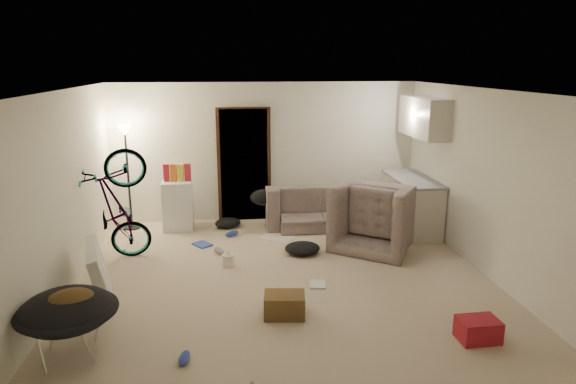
{
  "coord_description": "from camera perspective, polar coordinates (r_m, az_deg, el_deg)",
  "views": [
    {
      "loc": [
        -0.73,
        -6.21,
        2.83
      ],
      "look_at": [
        0.11,
        0.6,
        1.09
      ],
      "focal_mm": 32.0,
      "sensor_mm": 36.0,
      "label": 1
    }
  ],
  "objects": [
    {
      "name": "floor",
      "position": [
        6.87,
        -0.32,
        -10.23
      ],
      "size": [
        5.5,
        6.0,
        0.02
      ],
      "primitive_type": "cube",
      "color": "beige",
      "rests_on": "ground"
    },
    {
      "name": "ceiling",
      "position": [
        6.26,
        -0.35,
        11.27
      ],
      "size": [
        5.5,
        6.0,
        0.02
      ],
      "primitive_type": "cube",
      "color": "white",
      "rests_on": "wall_back"
    },
    {
      "name": "wall_back",
      "position": [
        9.38,
        -2.49,
        4.48
      ],
      "size": [
        5.5,
        0.02,
        2.5
      ],
      "primitive_type": "cube",
      "color": "white",
      "rests_on": "floor"
    },
    {
      "name": "wall_front",
      "position": [
        3.64,
        5.34,
        -11.54
      ],
      "size": [
        5.5,
        0.02,
        2.5
      ],
      "primitive_type": "cube",
      "color": "white",
      "rests_on": "floor"
    },
    {
      "name": "wall_left",
      "position": [
        6.72,
        -24.4,
        -0.69
      ],
      "size": [
        0.02,
        6.0,
        2.5
      ],
      "primitive_type": "cube",
      "color": "white",
      "rests_on": "floor"
    },
    {
      "name": "wall_right",
      "position": [
        7.3,
        21.73,
        0.67
      ],
      "size": [
        0.02,
        6.0,
        2.5
      ],
      "primitive_type": "cube",
      "color": "white",
      "rests_on": "floor"
    },
    {
      "name": "doorway",
      "position": [
        9.36,
        -4.9,
        2.99
      ],
      "size": [
        0.85,
        0.1,
        2.04
      ],
      "primitive_type": "cube",
      "color": "black",
      "rests_on": "floor"
    },
    {
      "name": "door_trim",
      "position": [
        9.33,
        -4.89,
        2.96
      ],
      "size": [
        0.97,
        0.04,
        2.1
      ],
      "primitive_type": "cube",
      "color": "#381E13",
      "rests_on": "floor"
    },
    {
      "name": "floor_lamp",
      "position": [
        9.15,
        -17.51,
        3.94
      ],
      "size": [
        0.28,
        0.28,
        1.81
      ],
      "color": "black",
      "rests_on": "floor"
    },
    {
      "name": "kitchen_counter",
      "position": [
        9.12,
        13.51,
        -1.41
      ],
      "size": [
        0.6,
        1.5,
        0.88
      ],
      "primitive_type": "cube",
      "color": "beige",
      "rests_on": "floor"
    },
    {
      "name": "counter_top",
      "position": [
        9.01,
        13.67,
        1.41
      ],
      "size": [
        0.64,
        1.54,
        0.04
      ],
      "primitive_type": "cube",
      "color": "gray",
      "rests_on": "kitchen_counter"
    },
    {
      "name": "kitchen_uppers",
      "position": [
        8.89,
        14.86,
        8.04
      ],
      "size": [
        0.38,
        1.4,
        0.65
      ],
      "primitive_type": "cube",
      "color": "beige",
      "rests_on": "wall_right"
    },
    {
      "name": "sofa",
      "position": [
        9.17,
        3.49,
        -1.96
      ],
      "size": [
        1.93,
        0.76,
        0.56
      ],
      "primitive_type": "imported",
      "rotation": [
        0.0,
        0.0,
        3.14
      ],
      "color": "#353B34",
      "rests_on": "floor"
    },
    {
      "name": "armchair",
      "position": [
        8.27,
        10.17,
        -3.25
      ],
      "size": [
        1.56,
        1.53,
        0.77
      ],
      "primitive_type": "imported",
      "rotation": [
        0.0,
        0.0,
        2.51
      ],
      "color": "#353B34",
      "rests_on": "floor"
    },
    {
      "name": "bicycle",
      "position": [
        7.87,
        -18.25,
        -4.16
      ],
      "size": [
        1.8,
        1.0,
        0.99
      ],
      "primitive_type": "imported",
      "rotation": [
        0.0,
        -0.17,
        1.72
      ],
      "color": "black",
      "rests_on": "floor"
    },
    {
      "name": "mini_fridge",
      "position": [
        9.12,
        -12.11,
        -1.41
      ],
      "size": [
        0.5,
        0.5,
        0.85
      ],
      "primitive_type": "cube",
      "rotation": [
        0.0,
        0.0,
        0.01
      ],
      "color": "white",
      "rests_on": "floor"
    },
    {
      "name": "snack_box_0",
      "position": [
        9.01,
        -13.37,
        2.08
      ],
      "size": [
        0.11,
        0.09,
        0.3
      ],
      "primitive_type": "cube",
      "rotation": [
        0.0,
        0.0,
        0.24
      ],
      "color": "maroon",
      "rests_on": "mini_fridge"
    },
    {
      "name": "snack_box_1",
      "position": [
        8.99,
        -12.61,
        2.11
      ],
      "size": [
        0.11,
        0.09,
        0.3
      ],
      "primitive_type": "cube",
      "rotation": [
        0.0,
        0.0,
        -0.21
      ],
      "color": "#CA5F19",
      "rests_on": "mini_fridge"
    },
    {
      "name": "snack_box_2",
      "position": [
        8.98,
        -11.85,
        2.13
      ],
      "size": [
        0.11,
        0.08,
        0.3
      ],
      "primitive_type": "cube",
      "rotation": [
        0.0,
        0.0,
        -0.13
      ],
      "color": "yellow",
      "rests_on": "mini_fridge"
    },
    {
      "name": "snack_box_3",
      "position": [
        8.97,
        -11.09,
        2.16
      ],
      "size": [
        0.11,
        0.09,
        0.3
      ],
      "primitive_type": "cube",
      "rotation": [
        0.0,
        0.0,
        -0.18
      ],
      "color": "maroon",
      "rests_on": "mini_fridge"
    },
    {
      "name": "saucer_chair",
      "position": [
        5.56,
        -23.26,
        -12.85
      ],
      "size": [
        0.97,
        0.97,
        0.69
      ],
      "color": "silver",
      "rests_on": "floor"
    },
    {
      "name": "hoodie",
      "position": [
        5.44,
        -23.04,
        -11.11
      ],
      "size": [
        0.61,
        0.57,
        0.22
      ],
      "primitive_type": "ellipsoid",
      "rotation": [
        0.0,
        0.0,
        0.45
      ],
      "color": "#4F361B",
      "rests_on": "saucer_chair"
    },
    {
      "name": "sofa_drape",
      "position": [
        8.98,
        -2.46,
        -0.59
      ],
      "size": [
        0.61,
        0.52,
        0.28
      ],
      "primitive_type": "ellipsoid",
      "rotation": [
        0.0,
        0.0,
        0.11
      ],
      "color": "black",
      "rests_on": "sofa"
    },
    {
      "name": "tv_box",
      "position": [
        6.73,
        -20.22,
        -8.44
      ],
      "size": [
        0.5,
        1.07,
        0.69
      ],
      "primitive_type": "cube",
      "rotation": [
        0.0,
        -0.21,
        0.24
      ],
      "color": "silver",
      "rests_on": "floor"
    },
    {
      "name": "drink_case_a",
      "position": [
        6.02,
        -0.39,
        -12.44
      ],
      "size": [
        0.5,
        0.38,
        0.27
      ],
      "primitive_type": "cube",
      "rotation": [
        0.0,
        0.0,
        -0.12
      ],
      "color": "brown",
      "rests_on": "floor"
    },
    {
      "name": "drink_case_b",
      "position": [
        5.89,
        20.37,
        -14.14
      ],
      "size": [
        0.42,
        0.31,
        0.24
      ],
      "primitive_type": "cube",
      "rotation": [
        0.0,
        0.0,
        0.02
      ],
      "color": "maroon",
      "rests_on": "floor"
    },
    {
      "name": "juicer",
      "position": [
        7.43,
        -6.68,
        -7.45
      ],
      "size": [
        0.17,
        0.17,
        0.25
      ],
      "color": "white",
      "rests_on": "floor"
    },
    {
      "name": "newspaper",
      "position": [
        8.59,
        -1.16,
        -5.03
      ],
      "size": [
        0.65,
        0.61,
        0.01
      ],
      "primitive_type": "cube",
      "rotation": [
        0.0,
        0.0,
        0.97
      ],
      "color": "silver",
      "rests_on": "floor"
    },
    {
      "name": "book_blue",
      "position": [
        8.33,
        -9.5,
        -5.77
      ],
      "size": [
        0.35,
        0.36,
        0.03
      ],
      "primitive_type": "cube",
      "rotation": [
        0.0,
        0.0,
        0.64
      ],
      "color": "#2E42A6",
      "rests_on": "floor"
    },
    {
      "name": "book_white",
      "position": [
        6.83,
        3.3,
        -10.2
      ],
      "size": [
        0.24,
        0.29,
        0.02
      ],
      "primitive_type": "cube",
      "rotation": [
        0.0,
        0.0,
        -0.15
      ],
      "color": "silver",
      "rests_on": "floor"
    },
    {
      "name": "shoe_0",
      "position": [
        8.67,
        -6.27,
        -4.61
      ],
      "size": [
        0.28,
        0.24,
        0.1
      ],
      "primitive_type": "ellipsoid",
      "rotation": [
        0.0,
        0.0,
        0.61
      ],
      "color": "#2E42A6",
      "rests_on": "floor"
    },
    {
      "name": "shoe_1",
      "position": [
        7.92,
        -7.67,
        -6.49
      ],
      "size": [
        0.23,
        0.29,
        0.1
      ],
      "primitive_type": "ellipsoid",
      "rotation": [
        0.0,
        0.0,
        -1.07
      ],
      "color": "slate",
      "rests_on": "floor"
    },
    {
      "name": "shoe_2",
      "position": [
        5.33,
        -11.46,
        -17.62
      ],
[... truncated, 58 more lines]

